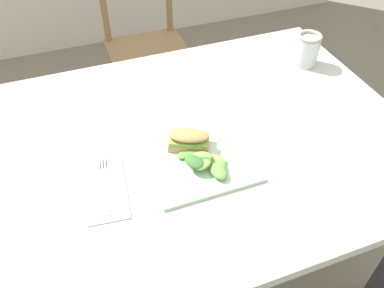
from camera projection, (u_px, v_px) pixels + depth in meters
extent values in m
plane|color=#7A6B5B|center=(186.00, 285.00, 1.59)|extent=(8.17, 8.17, 0.00)
cube|color=#BCB7AD|center=(194.00, 141.00, 1.14)|extent=(1.26, 0.93, 0.03)
cube|color=#2D2D33|center=(22.00, 179.00, 1.53)|extent=(0.07, 0.07, 0.71)
cube|color=#2D2D33|center=(278.00, 115.00, 1.81)|extent=(0.07, 0.07, 0.71)
cylinder|color=#8E6642|center=(129.00, 114.00, 2.03)|extent=(0.03, 0.03, 0.43)
cylinder|color=#8E6642|center=(192.00, 100.00, 2.11)|extent=(0.03, 0.03, 0.43)
cylinder|color=#8E6642|center=(115.00, 78.00, 2.26)|extent=(0.03, 0.03, 0.43)
cylinder|color=#8E6642|center=(172.00, 67.00, 2.34)|extent=(0.03, 0.03, 0.43)
cube|color=#8E6642|center=(149.00, 53.00, 2.03)|extent=(0.40, 0.40, 0.02)
cylinder|color=#8E6642|center=(103.00, 2.00, 1.96)|extent=(0.03, 0.03, 0.42)
cube|color=beige|center=(197.00, 158.00, 1.07)|extent=(0.27, 0.27, 0.01)
cube|color=tan|center=(189.00, 144.00, 1.08)|extent=(0.12, 0.10, 0.02)
cube|color=#84A84C|center=(189.00, 139.00, 1.07)|extent=(0.12, 0.10, 0.01)
ellipsoid|color=tan|center=(189.00, 135.00, 1.06)|extent=(0.12, 0.10, 0.02)
ellipsoid|color=#84A84C|center=(207.00, 158.00, 1.05)|extent=(0.04, 0.06, 0.01)
ellipsoid|color=#3D7033|center=(195.00, 162.00, 1.01)|extent=(0.06, 0.07, 0.02)
ellipsoid|color=#6B9E47|center=(220.00, 167.00, 1.02)|extent=(0.05, 0.05, 0.02)
ellipsoid|color=#518438|center=(202.00, 160.00, 1.03)|extent=(0.07, 0.05, 0.02)
ellipsoid|color=#84A84C|center=(216.00, 159.00, 1.05)|extent=(0.06, 0.06, 0.01)
ellipsoid|color=#518438|center=(194.00, 156.00, 1.05)|extent=(0.07, 0.06, 0.01)
ellipsoid|color=#6B9E47|center=(218.00, 171.00, 1.01)|extent=(0.05, 0.06, 0.02)
ellipsoid|color=#6B9E47|center=(185.00, 155.00, 1.06)|extent=(0.05, 0.04, 0.01)
ellipsoid|color=#84A84C|center=(201.00, 161.00, 1.03)|extent=(0.06, 0.04, 0.01)
ellipsoid|color=#3D7033|center=(199.00, 163.00, 1.02)|extent=(0.07, 0.06, 0.02)
ellipsoid|color=#84A84C|center=(202.00, 157.00, 1.03)|extent=(0.06, 0.05, 0.01)
ellipsoid|color=#84A84C|center=(203.00, 165.00, 1.01)|extent=(0.05, 0.04, 0.01)
ellipsoid|color=#3D7033|center=(202.00, 160.00, 1.02)|extent=(0.05, 0.05, 0.01)
cube|color=silver|center=(106.00, 187.00, 1.00)|extent=(0.12, 0.23, 0.00)
cube|color=silver|center=(106.00, 193.00, 0.98)|extent=(0.03, 0.14, 0.00)
cube|color=silver|center=(104.00, 166.00, 1.04)|extent=(0.03, 0.05, 0.00)
cube|color=#38383D|center=(106.00, 163.00, 1.05)|extent=(0.01, 0.03, 0.00)
cube|color=#38383D|center=(103.00, 164.00, 1.05)|extent=(0.01, 0.03, 0.00)
cube|color=#38383D|center=(100.00, 164.00, 1.04)|extent=(0.01, 0.03, 0.00)
cylinder|color=gold|center=(306.00, 54.00, 1.38)|extent=(0.07, 0.07, 0.08)
cylinder|color=silver|center=(307.00, 51.00, 1.37)|extent=(0.08, 0.08, 0.10)
torus|color=#B7B29E|center=(310.00, 36.00, 1.33)|extent=(0.08, 0.08, 0.01)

